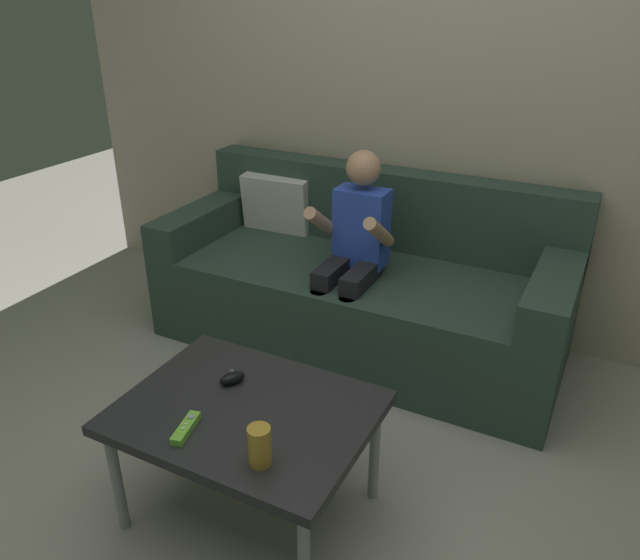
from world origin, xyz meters
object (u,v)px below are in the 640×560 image
at_px(couch, 360,287).
at_px(nunchuk_black, 232,378).
at_px(person_seated_on_couch, 353,249).
at_px(coffee_table, 246,419).
at_px(game_remote_lime_near_edge, 186,428).
at_px(soda_can, 260,446).

bearing_deg(couch, nunchuk_black, -88.85).
height_order(person_seated_on_couch, nunchuk_black, person_seated_on_couch).
xyz_separation_m(couch, coffee_table, (0.14, -1.22, 0.10)).
xyz_separation_m(game_remote_lime_near_edge, soda_can, (0.27, -0.01, 0.05)).
relative_size(coffee_table, game_remote_lime_near_edge, 5.48).
relative_size(person_seated_on_couch, soda_can, 8.24).
bearing_deg(couch, soda_can, -77.56).
height_order(couch, person_seated_on_couch, person_seated_on_couch).
xyz_separation_m(couch, game_remote_lime_near_edge, (0.04, -1.39, 0.15)).
bearing_deg(soda_can, couch, 102.44).
relative_size(game_remote_lime_near_edge, nunchuk_black, 1.45).
distance_m(coffee_table, nunchuk_black, 0.16).
bearing_deg(coffee_table, couch, 96.39).
xyz_separation_m(couch, soda_can, (0.31, -1.41, 0.20)).
bearing_deg(coffee_table, person_seated_on_couch, 95.62).
height_order(person_seated_on_couch, game_remote_lime_near_edge, person_seated_on_couch).
bearing_deg(game_remote_lime_near_edge, soda_can, -2.51).
bearing_deg(coffee_table, nunchuk_black, 141.02).
bearing_deg(nunchuk_black, coffee_table, -38.98).
xyz_separation_m(couch, person_seated_on_couch, (0.03, -0.18, 0.28)).
height_order(coffee_table, game_remote_lime_near_edge, game_remote_lime_near_edge).
bearing_deg(nunchuk_black, person_seated_on_couch, 89.29).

